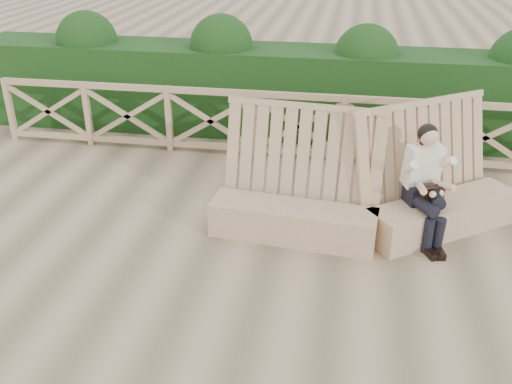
# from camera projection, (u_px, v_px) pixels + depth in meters

# --- Properties ---
(ground) EXTENTS (60.00, 60.00, 0.00)m
(ground) POSITION_uv_depth(u_px,v_px,m) (261.00, 282.00, 6.25)
(ground) COLOR brown
(ground) RESTS_ON ground
(bench) EXTENTS (3.84, 1.84, 1.57)m
(bench) POSITION_uv_depth(u_px,v_px,m) (368.00, 203.00, 7.08)
(bench) COLOR #88704E
(bench) RESTS_ON ground
(woman) EXTENTS (0.59, 0.93, 1.44)m
(woman) POSITION_uv_depth(u_px,v_px,m) (426.00, 181.00, 6.81)
(woman) COLOR black
(woman) RESTS_ON ground
(guardrail) EXTENTS (10.10, 0.09, 1.10)m
(guardrail) POSITION_uv_depth(u_px,v_px,m) (298.00, 126.00, 9.09)
(guardrail) COLOR #8C6C51
(guardrail) RESTS_ON ground
(hedge) EXTENTS (12.00, 1.20, 1.50)m
(hedge) POSITION_uv_depth(u_px,v_px,m) (305.00, 93.00, 10.05)
(hedge) COLOR black
(hedge) RESTS_ON ground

